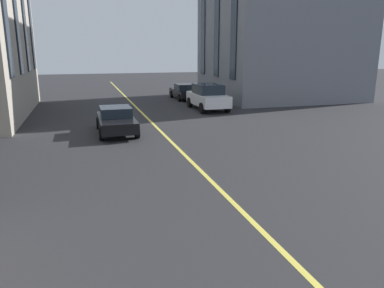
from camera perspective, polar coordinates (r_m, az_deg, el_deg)
name	(u,v)px	position (r m, az deg, el deg)	size (l,w,h in m)	color
lane_centre_line	(190,160)	(14.80, -0.36, -2.45)	(80.00, 0.16, 0.01)	#D8C64C
car_black_oncoming	(185,91)	(33.49, -1.13, 8.11)	(4.40, 1.95, 1.37)	black
car_black_parked_b	(116,120)	(19.92, -11.59, 3.66)	(4.40, 1.95, 1.37)	black
car_white_mid	(208,97)	(27.40, 2.45, 7.30)	(4.70, 2.14, 1.88)	silver
building_right_near	(281,14)	(35.69, 13.55, 18.83)	(11.24, 12.13, 14.74)	slate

